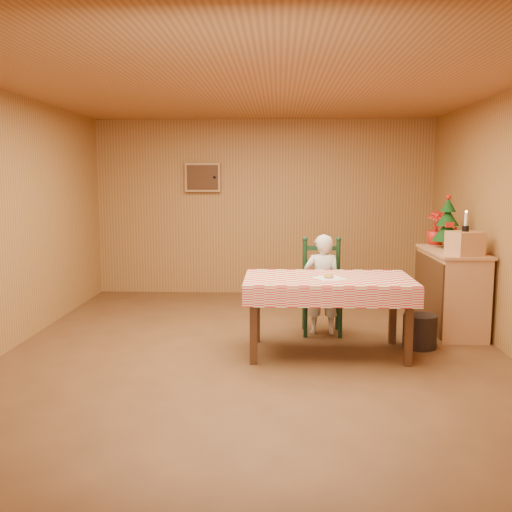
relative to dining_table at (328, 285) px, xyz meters
The scene contains 13 objects.
ground 1.00m from the dining_table, behind, with size 6.00×6.00×0.00m, color brown.
cabin_walls 1.45m from the dining_table, 143.57° to the left, with size 5.10×6.05×2.65m.
dining_table is the anchor object (origin of this frame).
ladder_chair 0.81m from the dining_table, 90.00° to the left, with size 0.44×0.40×1.08m.
seated_child 0.74m from the dining_table, 90.00° to the left, with size 0.41×0.27×1.12m, color silver.
napkin 0.10m from the dining_table, 90.00° to the right, with size 0.26×0.26×0.00m, color white.
donut 0.11m from the dining_table, 90.00° to the right, with size 0.10×0.10×0.03m, color gold.
shelf_unit 1.75m from the dining_table, 32.11° to the left, with size 0.54×1.24×0.93m.
crate 1.62m from the dining_table, 19.50° to the left, with size 0.30×0.30×0.25m, color tan.
christmas_tree 1.96m from the dining_table, 38.38° to the left, with size 0.34×0.34×0.62m.
flower_arrangement 2.11m from the dining_table, 45.83° to the left, with size 0.23×0.23×0.42m, color #B51A10.
candle_set 1.67m from the dining_table, 19.50° to the left, with size 0.07×0.07×0.22m.
storage_bin 1.12m from the dining_table, 12.87° to the left, with size 0.34×0.34×0.34m, color black.
Camera 1 is at (0.23, -5.56, 1.74)m, focal length 40.00 mm.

